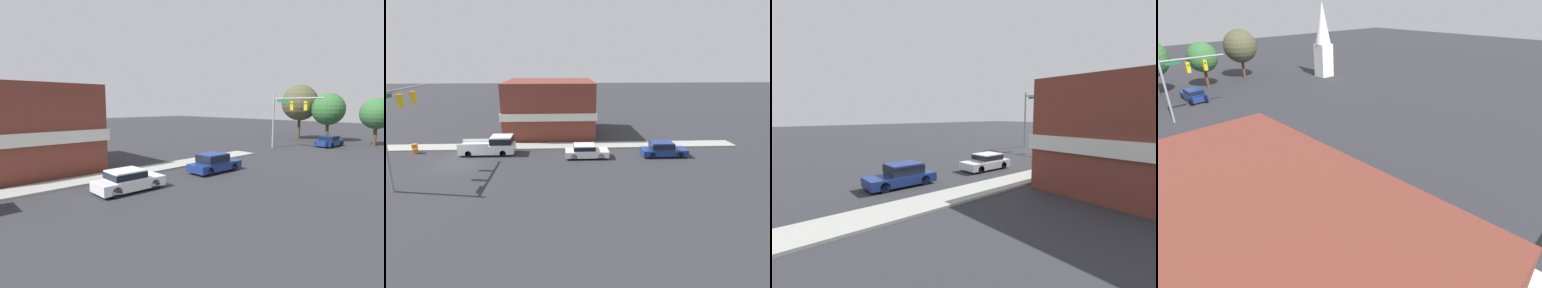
# 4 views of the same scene
# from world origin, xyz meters

# --- Properties ---
(ground_plane) EXTENTS (200.00, 200.00, 0.00)m
(ground_plane) POSITION_xyz_m (0.00, 0.00, 0.00)
(ground_plane) COLOR #2D2D33
(sidewalk_curb) EXTENTS (2.40, 60.00, 0.14)m
(sidewalk_curb) POSITION_xyz_m (-5.70, 0.00, 0.07)
(sidewalk_curb) COLOR #9E9E99
(sidewalk_curb) RESTS_ON ground
(near_signal_assembly) EXTENTS (7.86, 0.49, 7.84)m
(near_signal_assembly) POSITION_xyz_m (3.57, -2.66, 5.69)
(near_signal_assembly) COLOR gray
(near_signal_assembly) RESTS_ON ground
(car_lead) EXTENTS (1.90, 4.35, 1.37)m
(car_lead) POSITION_xyz_m (-1.53, 12.49, 0.72)
(car_lead) COLOR black
(car_lead) RESTS_ON ground
(car_second_ahead) EXTENTS (1.84, 4.56, 1.51)m
(car_second_ahead) POSITION_xyz_m (-1.61, 20.44, 0.78)
(car_second_ahead) COLOR black
(car_second_ahead) RESTS_ON ground
(pickup_truck_parked) EXTENTS (2.13, 5.61, 1.95)m
(pickup_truck_parked) POSITION_xyz_m (-3.24, 2.84, 0.95)
(pickup_truck_parked) COLOR black
(pickup_truck_parked) RESTS_ON ground
(construction_barrel) EXTENTS (0.62, 0.62, 1.01)m
(construction_barrel) POSITION_xyz_m (-3.90, -5.55, 0.51)
(construction_barrel) COLOR orange
(construction_barrel) RESTS_ON ground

